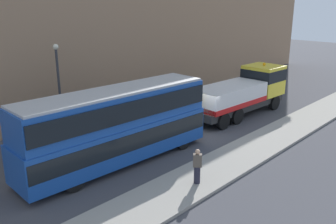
{
  "coord_description": "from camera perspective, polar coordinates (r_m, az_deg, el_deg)",
  "views": [
    {
      "loc": [
        -17.6,
        -14.24,
        8.48
      ],
      "look_at": [
        -2.42,
        0.15,
        2.0
      ],
      "focal_mm": 39.09,
      "sensor_mm": 36.0,
      "label": 1
    }
  ],
  "objects": [
    {
      "name": "near_kerb",
      "position": [
        21.93,
        12.77,
        -5.77
      ],
      "size": [
        60.0,
        2.8,
        0.15
      ],
      "primitive_type": "cube",
      "color": "gray",
      "rests_on": "ground_plane"
    },
    {
      "name": "pedestrian_onlooker",
      "position": [
        17.31,
        4.59,
        -8.5
      ],
      "size": [
        0.46,
        0.47,
        1.71
      ],
      "rotation": [
        0.0,
        0.0,
        0.72
      ],
      "color": "#232333",
      "rests_on": "near_kerb"
    },
    {
      "name": "ground_plane",
      "position": [
        24.17,
        4.22,
        -3.37
      ],
      "size": [
        120.0,
        120.0,
        0.0
      ],
      "primitive_type": "plane",
      "color": "#424247"
    },
    {
      "name": "double_decker_bus",
      "position": [
        19.32,
        -7.98,
        -1.83
      ],
      "size": [
        11.13,
        3.03,
        4.06
      ],
      "rotation": [
        0.0,
        0.0,
        -0.04
      ],
      "color": "#19479E",
      "rests_on": "ground_plane"
    },
    {
      "name": "building_facade",
      "position": [
        28.87,
        -9.34,
        16.18
      ],
      "size": [
        60.0,
        1.5,
        16.0
      ],
      "color": "#9E7A5B",
      "rests_on": "ground_plane"
    },
    {
      "name": "street_lamp",
      "position": [
        24.31,
        -16.68,
        4.6
      ],
      "size": [
        0.36,
        0.36,
        5.83
      ],
      "color": "#38383D",
      "rests_on": "ground_plane"
    },
    {
      "name": "recovery_tow_truck",
      "position": [
        28.27,
        11.6,
        3.11
      ],
      "size": [
        10.19,
        3.03,
        3.67
      ],
      "rotation": [
        0.0,
        0.0,
        -0.04
      ],
      "color": "#2D2D2D",
      "rests_on": "ground_plane"
    }
  ]
}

